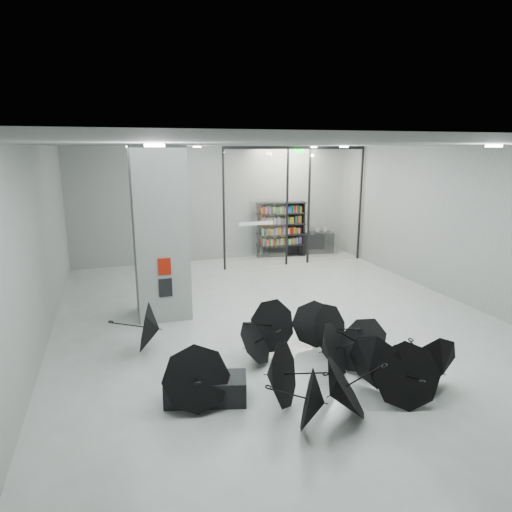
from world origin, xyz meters
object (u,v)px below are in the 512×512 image
object	(u,v)px
bench	(206,389)
bookshelf	(281,229)
umbrella_cluster	(306,362)
shop_counter	(315,242)
column	(160,233)

from	to	relation	value
bench	bookshelf	size ratio (longest dim) A/B	0.64
umbrella_cluster	bookshelf	bearing A→B (deg)	71.77
shop_counter	bookshelf	bearing A→B (deg)	-165.54
bookshelf	umbrella_cluster	bearing A→B (deg)	-98.48
bookshelf	umbrella_cluster	distance (m)	9.20
column	bookshelf	xyz separation A→B (m)	(4.87, 4.75, -0.99)
umbrella_cluster	column	bearing A→B (deg)	116.80
column	umbrella_cluster	size ratio (longest dim) A/B	0.75
column	bookshelf	size ratio (longest dim) A/B	1.99
column	bookshelf	world-z (taller)	column
bench	bookshelf	xyz separation A→B (m)	(4.68, 8.87, 0.80)
bench	umbrella_cluster	world-z (taller)	umbrella_cluster
bench	umbrella_cluster	xyz separation A→B (m)	(1.81, 0.16, 0.10)
column	bench	distance (m)	4.50
shop_counter	column	bearing A→B (deg)	-130.24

